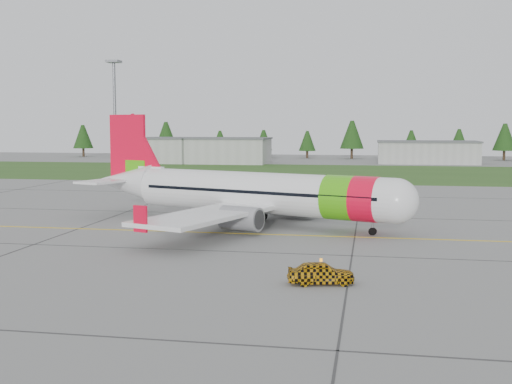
# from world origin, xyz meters

# --- Properties ---
(ground) EXTENTS (320.00, 320.00, 0.00)m
(ground) POSITION_xyz_m (0.00, 0.00, 0.00)
(ground) COLOR gray
(ground) RESTS_ON ground
(aircraft) EXTENTS (33.57, 31.86, 10.55)m
(aircraft) POSITION_xyz_m (0.36, 13.16, 3.04)
(aircraft) COLOR white
(aircraft) RESTS_ON ground
(follow_me_car) EXTENTS (1.67, 1.86, 4.00)m
(follow_me_car) POSITION_xyz_m (8.42, -8.67, 2.00)
(follow_me_car) COLOR #F8B30D
(follow_me_car) RESTS_ON ground
(service_van) EXTENTS (1.77, 1.72, 4.01)m
(service_van) POSITION_xyz_m (-18.83, 59.71, 2.01)
(service_van) COLOR silver
(service_van) RESTS_ON ground
(grass_strip) EXTENTS (320.00, 50.00, 0.03)m
(grass_strip) POSITION_xyz_m (0.00, 82.00, 0.01)
(grass_strip) COLOR #30561E
(grass_strip) RESTS_ON ground
(taxi_guideline) EXTENTS (120.00, 0.25, 0.02)m
(taxi_guideline) POSITION_xyz_m (0.00, 8.00, 0.01)
(taxi_guideline) COLOR gold
(taxi_guideline) RESTS_ON ground
(hangar_west) EXTENTS (32.00, 14.00, 6.00)m
(hangar_west) POSITION_xyz_m (-30.00, 110.00, 3.00)
(hangar_west) COLOR #A8A8A3
(hangar_west) RESTS_ON ground
(hangar_east) EXTENTS (24.00, 12.00, 5.20)m
(hangar_east) POSITION_xyz_m (25.00, 118.00, 2.60)
(hangar_east) COLOR #A8A8A3
(hangar_east) RESTS_ON ground
(floodlight_mast) EXTENTS (0.50, 0.50, 20.00)m
(floodlight_mast) POSITION_xyz_m (-32.00, 58.00, 10.00)
(floodlight_mast) COLOR slate
(floodlight_mast) RESTS_ON ground
(treeline) EXTENTS (160.00, 8.00, 10.00)m
(treeline) POSITION_xyz_m (0.00, 138.00, 5.00)
(treeline) COLOR #1C3F14
(treeline) RESTS_ON ground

